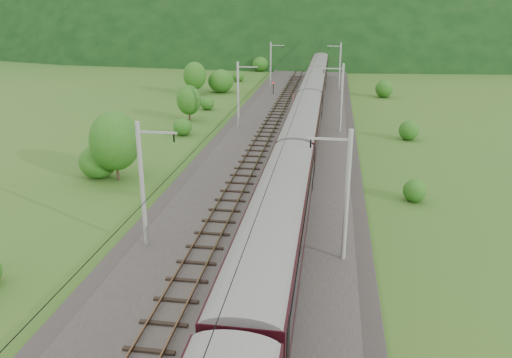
# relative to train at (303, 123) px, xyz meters

# --- Properties ---
(ground) EXTENTS (600.00, 600.00, 0.00)m
(ground) POSITION_rel_train_xyz_m (-2.40, -21.21, -3.69)
(ground) COLOR #2B591B
(ground) RESTS_ON ground
(railbed) EXTENTS (14.00, 220.00, 0.30)m
(railbed) POSITION_rel_train_xyz_m (-2.40, -11.21, -3.54)
(railbed) COLOR #38332D
(railbed) RESTS_ON ground
(track_left) EXTENTS (2.40, 220.00, 0.27)m
(track_left) POSITION_rel_train_xyz_m (-4.80, -11.21, -3.32)
(track_left) COLOR brown
(track_left) RESTS_ON railbed
(track_right) EXTENTS (2.40, 220.00, 0.27)m
(track_right) POSITION_rel_train_xyz_m (0.00, -11.21, -3.32)
(track_right) COLOR brown
(track_right) RESTS_ON railbed
(catenary_left) EXTENTS (2.54, 192.28, 8.00)m
(catenary_left) POSITION_rel_train_xyz_m (-8.52, 10.79, 0.80)
(catenary_left) COLOR gray
(catenary_left) RESTS_ON railbed
(catenary_right) EXTENTS (2.54, 192.28, 8.00)m
(catenary_right) POSITION_rel_train_xyz_m (3.72, 10.79, 0.80)
(catenary_right) COLOR gray
(catenary_right) RESTS_ON railbed
(overhead_wires) EXTENTS (4.83, 198.00, 0.03)m
(overhead_wires) POSITION_rel_train_xyz_m (-2.40, -11.21, 3.41)
(overhead_wires) COLOR black
(overhead_wires) RESTS_ON ground
(mountain_main) EXTENTS (504.00, 360.00, 244.00)m
(mountain_main) POSITION_rel_train_xyz_m (-2.40, 238.79, -3.69)
(mountain_main) COLOR black
(mountain_main) RESTS_ON ground
(mountain_ridge) EXTENTS (336.00, 280.00, 132.00)m
(mountain_ridge) POSITION_rel_train_xyz_m (-122.40, 278.79, -3.69)
(mountain_ridge) COLOR black
(mountain_ridge) RESTS_ON ground
(train) EXTENTS (3.14, 172.71, 5.47)m
(train) POSITION_rel_train_xyz_m (0.00, 0.00, 0.00)
(train) COLOR black
(train) RESTS_ON ground
(hazard_post_near) EXTENTS (0.16, 0.16, 1.54)m
(hazard_post_near) POSITION_rel_train_xyz_m (-3.14, 27.26, -2.62)
(hazard_post_near) COLOR red
(hazard_post_near) RESTS_ON railbed
(hazard_post_far) EXTENTS (0.14, 0.14, 1.35)m
(hazard_post_far) POSITION_rel_train_xyz_m (-1.93, 31.45, -2.72)
(hazard_post_far) COLOR red
(hazard_post_far) RESTS_ON railbed
(signal) EXTENTS (0.22, 0.22, 1.97)m
(signal) POSITION_rel_train_xyz_m (-7.19, 35.40, -2.24)
(signal) COLOR black
(signal) RESTS_ON railbed
(vegetation_left) EXTENTS (10.44, 140.88, 6.20)m
(vegetation_left) POSITION_rel_train_xyz_m (-16.78, 1.01, -1.36)
(vegetation_left) COLOR #275015
(vegetation_left) RESTS_ON ground
(vegetation_right) EXTENTS (6.72, 98.12, 2.61)m
(vegetation_right) POSITION_rel_train_xyz_m (9.80, -9.26, -2.52)
(vegetation_right) COLOR #275015
(vegetation_right) RESTS_ON ground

